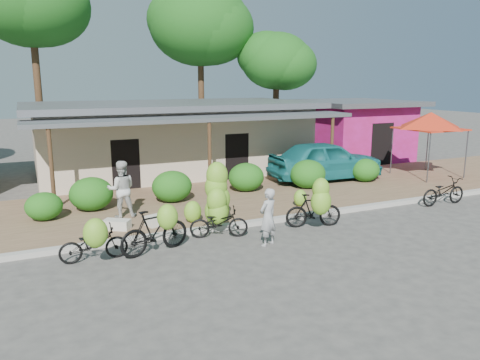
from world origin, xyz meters
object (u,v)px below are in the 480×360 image
object	(u,v)px
teal_van	(326,160)
bike_far_left	(94,242)
tree_near_right	(273,59)
bike_left	(156,230)
bike_far_right	(443,191)
vendor	(268,217)
sack_near	(160,219)
tree_center_right	(196,23)
tree_far_center	(26,1)
sack_far	(117,224)
bystander	(121,189)
bike_center	(218,205)
bike_right	(316,206)
red_canopy	(431,120)

from	to	relation	value
teal_van	bike_far_left	bearing A→B (deg)	119.54
tree_near_right	teal_van	xyz separation A→B (m)	(-1.93, -8.41, -4.58)
bike_left	bike_far_right	distance (m)	10.52
vendor	sack_near	bearing A→B (deg)	-71.96
tree_center_right	tree_far_center	bearing A→B (deg)	-176.82
tree_far_center	sack_far	distance (m)	15.41
bike_far_left	vendor	xyz separation A→B (m)	(4.40, -0.70, 0.27)
tree_near_right	tree_far_center	bearing A→B (deg)	173.42
bystander	bike_far_left	bearing A→B (deg)	77.65
tree_center_right	teal_van	xyz separation A→B (m)	(2.07, -10.41, -6.62)
tree_near_right	bike_center	size ratio (longest dim) A/B	3.45
tree_far_center	bike_right	xyz separation A→B (m)	(7.04, -15.20, -7.49)
red_canopy	sack_near	size ratio (longest dim) A/B	4.12
tree_near_right	bike_far_right	distance (m)	14.22
tree_near_right	bike_right	size ratio (longest dim) A/B	4.02
bike_center	bike_right	xyz separation A→B (m)	(2.82, -0.78, -0.16)
bike_right	bike_far_right	bearing A→B (deg)	-70.20
bike_far_left	bike_far_right	distance (m)	12.05
bike_left	bike_far_right	xyz separation A→B (m)	(10.51, 0.42, -0.15)
bystander	red_canopy	bearing A→B (deg)	-166.96
tree_center_right	bystander	world-z (taller)	tree_center_right
bike_far_left	teal_van	bearing A→B (deg)	-61.97
tree_center_right	bike_far_right	bearing A→B (deg)	-76.32
sack_far	vendor	distance (m)	4.48
tree_center_right	sack_near	size ratio (longest dim) A/B	11.59
tree_center_right	bike_left	bearing A→B (deg)	-113.38
bike_center	bike_right	size ratio (longest dim) A/B	1.16
teal_van	tree_near_right	bearing A→B (deg)	-10.21
bike_far_right	tree_far_center	bearing A→B (deg)	42.26
bike_left	bike_center	bearing A→B (deg)	-84.03
tree_near_right	vendor	xyz separation A→B (m)	(-7.92, -14.37, -4.76)
bike_far_right	bike_right	bearing A→B (deg)	95.66
tree_far_center	bike_center	distance (m)	16.71
tree_near_right	red_canopy	size ratio (longest dim) A/B	2.05
red_canopy	bike_right	world-z (taller)	red_canopy
bike_left	sack_far	bearing A→B (deg)	1.10
tree_center_right	bike_center	world-z (taller)	tree_center_right
tree_near_right	bike_center	bearing A→B (deg)	-124.19
tree_near_right	bike_far_left	xyz separation A→B (m)	(-12.32, -13.67, -5.03)
tree_far_center	sack_near	bearing A→B (deg)	-77.79
tree_far_center	red_canopy	size ratio (longest dim) A/B	2.93
bike_center	teal_van	distance (m)	8.20
red_canopy	bike_right	bearing A→B (deg)	-154.77
vendor	sack_far	bearing A→B (deg)	-59.86
bike_far_right	teal_van	size ratio (longest dim) A/B	0.38
red_canopy	bike_far_right	distance (m)	5.24
bike_center	bike_far_right	distance (m)	8.51
bike_far_right	vendor	xyz separation A→B (m)	(-7.64, -1.08, 0.30)
tree_near_right	bike_far_right	world-z (taller)	tree_near_right
bike_far_left	bike_center	bearing A→B (deg)	-76.79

